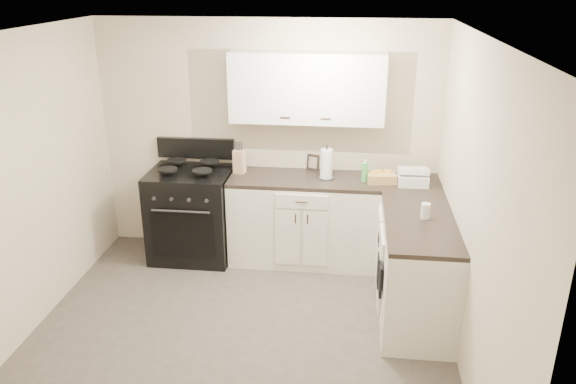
# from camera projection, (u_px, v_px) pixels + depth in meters

# --- Properties ---
(floor) EXTENTS (3.60, 3.60, 0.00)m
(floor) POSITION_uv_depth(u_px,v_px,m) (238.00, 339.00, 4.77)
(floor) COLOR #473F38
(floor) RESTS_ON ground
(ceiling) EXTENTS (3.60, 3.60, 0.00)m
(ceiling) POSITION_uv_depth(u_px,v_px,m) (226.00, 36.00, 3.86)
(ceiling) COLOR white
(ceiling) RESTS_ON wall_back
(wall_back) EXTENTS (3.60, 0.00, 3.60)m
(wall_back) POSITION_uv_depth(u_px,v_px,m) (268.00, 139.00, 5.98)
(wall_back) COLOR beige
(wall_back) RESTS_ON ground
(wall_right) EXTENTS (0.00, 3.60, 3.60)m
(wall_right) POSITION_uv_depth(u_px,v_px,m) (473.00, 215.00, 4.12)
(wall_right) COLOR beige
(wall_right) RESTS_ON ground
(wall_left) EXTENTS (0.00, 3.60, 3.60)m
(wall_left) POSITION_uv_depth(u_px,v_px,m) (13.00, 194.00, 4.51)
(wall_left) COLOR beige
(wall_left) RESTS_ON ground
(wall_front) EXTENTS (3.60, 0.00, 3.60)m
(wall_front) POSITION_uv_depth(u_px,v_px,m) (154.00, 348.00, 2.65)
(wall_front) COLOR beige
(wall_front) RESTS_ON ground
(base_cabinets_back) EXTENTS (1.55, 0.60, 0.90)m
(base_cabinets_back) POSITION_uv_depth(u_px,v_px,m) (304.00, 221.00, 5.95)
(base_cabinets_back) COLOR white
(base_cabinets_back) RESTS_ON floor
(base_cabinets_right) EXTENTS (0.60, 1.90, 0.90)m
(base_cabinets_right) POSITION_uv_depth(u_px,v_px,m) (413.00, 255.00, 5.23)
(base_cabinets_right) COLOR white
(base_cabinets_right) RESTS_ON floor
(countertop_back) EXTENTS (1.55, 0.60, 0.04)m
(countertop_back) POSITION_uv_depth(u_px,v_px,m) (305.00, 180.00, 5.78)
(countertop_back) COLOR black
(countertop_back) RESTS_ON base_cabinets_back
(countertop_right) EXTENTS (0.60, 1.90, 0.04)m
(countertop_right) POSITION_uv_depth(u_px,v_px,m) (417.00, 209.00, 5.06)
(countertop_right) COLOR black
(countertop_right) RESTS_ON base_cabinets_right
(upper_cabinets) EXTENTS (1.55, 0.30, 0.70)m
(upper_cabinets) POSITION_uv_depth(u_px,v_px,m) (307.00, 88.00, 5.58)
(upper_cabinets) COLOR white
(upper_cabinets) RESTS_ON wall_back
(stove) EXTENTS (0.85, 0.72, 1.02)m
(stove) POSITION_uv_depth(u_px,v_px,m) (192.00, 216.00, 6.05)
(stove) COLOR black
(stove) RESTS_ON floor
(knife_block) EXTENTS (0.13, 0.12, 0.25)m
(knife_block) POSITION_uv_depth(u_px,v_px,m) (239.00, 161.00, 5.87)
(knife_block) COLOR #D9B486
(knife_block) RESTS_ON countertop_back
(paper_towel) EXTENTS (0.14, 0.14, 0.31)m
(paper_towel) POSITION_uv_depth(u_px,v_px,m) (326.00, 164.00, 5.70)
(paper_towel) COLOR white
(paper_towel) RESTS_ON countertop_back
(soap_bottle) EXTENTS (0.07, 0.07, 0.19)m
(soap_bottle) POSITION_uv_depth(u_px,v_px,m) (365.00, 172.00, 5.64)
(soap_bottle) COLOR green
(soap_bottle) RESTS_ON countertop_back
(picture_frame) EXTENTS (0.14, 0.09, 0.17)m
(picture_frame) POSITION_uv_depth(u_px,v_px,m) (313.00, 162.00, 5.97)
(picture_frame) COLOR black
(picture_frame) RESTS_ON countertop_back
(wicker_basket) EXTENTS (0.30, 0.22, 0.09)m
(wicker_basket) POSITION_uv_depth(u_px,v_px,m) (381.00, 178.00, 5.63)
(wicker_basket) COLOR tan
(wicker_basket) RESTS_ON countertop_right
(countertop_grill) EXTENTS (0.30, 0.28, 0.11)m
(countertop_grill) POSITION_uv_depth(u_px,v_px,m) (413.00, 179.00, 5.59)
(countertop_grill) COLOR white
(countertop_grill) RESTS_ON countertop_right
(glass_jar) EXTENTS (0.11, 0.11, 0.13)m
(glass_jar) POSITION_uv_depth(u_px,v_px,m) (426.00, 211.00, 4.80)
(glass_jar) COLOR silver
(glass_jar) RESTS_ON countertop_right
(oven_mitt_near) EXTENTS (0.02, 0.16, 0.28)m
(oven_mitt_near) POSITION_uv_depth(u_px,v_px,m) (380.00, 279.00, 4.70)
(oven_mitt_near) COLOR black
(oven_mitt_near) RESTS_ON base_cabinets_right
(oven_mitt_far) EXTENTS (0.02, 0.17, 0.29)m
(oven_mitt_far) POSITION_uv_depth(u_px,v_px,m) (379.00, 271.00, 5.01)
(oven_mitt_far) COLOR black
(oven_mitt_far) RESTS_ON base_cabinets_right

